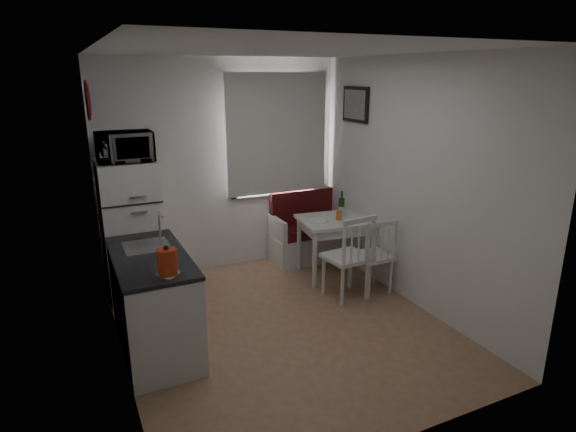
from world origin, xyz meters
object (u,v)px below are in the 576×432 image
at_px(dining_table, 340,225).
at_px(chair_right, 377,249).
at_px(fridge, 132,229).
at_px(microwave, 124,147).
at_px(chair_left, 352,249).
at_px(kitchen_counter, 153,301).
at_px(bench, 317,235).
at_px(kettle, 167,262).
at_px(wine_bottle, 342,203).

xyz_separation_m(dining_table, chair_right, (0.08, -0.66, -0.10)).
relative_size(fridge, microwave, 2.70).
bearing_deg(chair_left, microwave, 146.13).
relative_size(kitchen_counter, chair_left, 2.53).
distance_m(chair_right, microwave, 2.91).
distance_m(kitchen_counter, microwave, 1.71).
xyz_separation_m(bench, kettle, (-2.36, -1.89, 0.72)).
distance_m(kitchen_counter, bench, 2.77).
relative_size(bench, kettle, 5.16).
xyz_separation_m(kitchen_counter, wine_bottle, (2.45, 0.82, 0.42)).
distance_m(dining_table, microwave, 2.61).
height_order(bench, chair_left, chair_left).
xyz_separation_m(bench, wine_bottle, (0.04, -0.53, 0.58)).
distance_m(chair_left, microwave, 2.63).
bearing_deg(kitchen_counter, wine_bottle, 18.51).
xyz_separation_m(microwave, wine_bottle, (2.43, -0.37, -0.80)).
distance_m(kitchen_counter, dining_table, 2.49).
relative_size(chair_right, kettle, 1.91).
bearing_deg(dining_table, wine_bottle, 60.48).
bearing_deg(microwave, fridge, 90.00).
height_order(dining_table, wine_bottle, wine_bottle).
bearing_deg(wine_bottle, microwave, 171.24).
height_order(dining_table, microwave, microwave).
distance_m(kitchen_counter, wine_bottle, 2.62).
bearing_deg(bench, dining_table, -93.35).
bearing_deg(microwave, wine_bottle, -8.76).
height_order(chair_right, microwave, microwave).
distance_m(chair_left, chair_right, 0.33).
bearing_deg(chair_left, wine_bottle, 61.69).
height_order(kitchen_counter, chair_left, kitchen_counter).
height_order(microwave, wine_bottle, microwave).
relative_size(kitchen_counter, dining_table, 1.25).
bearing_deg(microwave, kitchen_counter, -90.94).
height_order(bench, chair_right, bench).
bearing_deg(kitchen_counter, microwave, 89.06).
height_order(kitchen_counter, wine_bottle, kitchen_counter).
xyz_separation_m(dining_table, kettle, (-2.32, -1.26, 0.38)).
height_order(kitchen_counter, chair_right, kitchen_counter).
bearing_deg(chair_right, kettle, -166.97).
xyz_separation_m(bench, chair_right, (0.04, -1.29, 0.24)).
bearing_deg(fridge, chair_left, -29.58).
bearing_deg(chair_right, microwave, 154.07).
relative_size(chair_left, wine_bottle, 1.72).
height_order(kitchen_counter, fridge, fridge).
distance_m(bench, microwave, 2.76).
xyz_separation_m(bench, dining_table, (-0.04, -0.63, 0.34)).
distance_m(chair_left, wine_bottle, 0.88).
distance_m(dining_table, chair_right, 0.67).
bearing_deg(chair_right, dining_table, 95.71).
height_order(dining_table, chair_right, chair_right).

